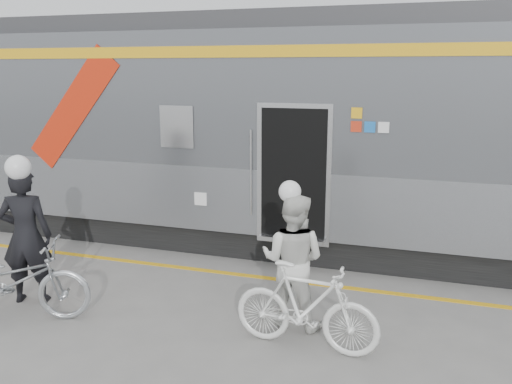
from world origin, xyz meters
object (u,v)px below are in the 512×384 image
at_px(bicycle_right, 306,307).
at_px(man, 26,236).
at_px(bicycle_left, 12,281).
at_px(woman, 293,260).

bearing_deg(bicycle_right, man, 92.78).
relative_size(bicycle_left, woman, 1.17).
distance_m(man, bicycle_right, 3.99).
bearing_deg(man, bicycle_right, 157.94).
distance_m(bicycle_left, woman, 3.62).
distance_m(man, bicycle_left, 0.73).
height_order(man, bicycle_left, man).
relative_size(woman, bicycle_right, 0.99).
bearing_deg(woman, bicycle_right, 123.02).
height_order(bicycle_left, woman, woman).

